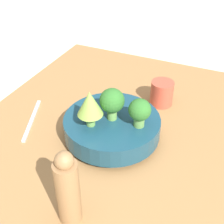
% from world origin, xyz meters
% --- Properties ---
extents(ground_plane, '(6.00, 6.00, 0.00)m').
position_xyz_m(ground_plane, '(0.00, 0.00, 0.00)').
color(ground_plane, beige).
extents(table, '(1.04, 0.74, 0.04)m').
position_xyz_m(table, '(0.00, 0.00, 0.02)').
color(table, '#9E7042').
rests_on(table, ground_plane).
extents(bowl, '(0.25, 0.25, 0.06)m').
position_xyz_m(bowl, '(-0.03, 0.02, 0.08)').
color(bowl, navy).
rests_on(bowl, table).
extents(romanesco_piece_near, '(0.06, 0.06, 0.10)m').
position_xyz_m(romanesco_piece_near, '(0.02, -0.02, 0.17)').
color(romanesco_piece_near, '#6BA34C').
rests_on(romanesco_piece_near, bowl).
extents(broccoli_floret_center, '(0.06, 0.06, 0.09)m').
position_xyz_m(broccoli_floret_center, '(-0.03, 0.02, 0.16)').
color(broccoli_floret_center, '#6BA34C').
rests_on(broccoli_floret_center, bowl).
extents(broccoli_floret_back, '(0.06, 0.06, 0.07)m').
position_xyz_m(broccoli_floret_back, '(-0.03, 0.09, 0.15)').
color(broccoli_floret_back, '#609347').
rests_on(broccoli_floret_back, bowl).
extents(cup, '(0.07, 0.07, 0.08)m').
position_xyz_m(cup, '(-0.23, 0.09, 0.08)').
color(cup, '#C64C38').
rests_on(cup, table).
extents(pepper_mill, '(0.05, 0.05, 0.18)m').
position_xyz_m(pepper_mill, '(0.23, 0.04, 0.13)').
color(pepper_mill, '#997047').
rests_on(pepper_mill, table).
extents(fork, '(0.18, 0.08, 0.01)m').
position_xyz_m(fork, '(0.00, -0.22, 0.04)').
color(fork, silver).
rests_on(fork, table).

